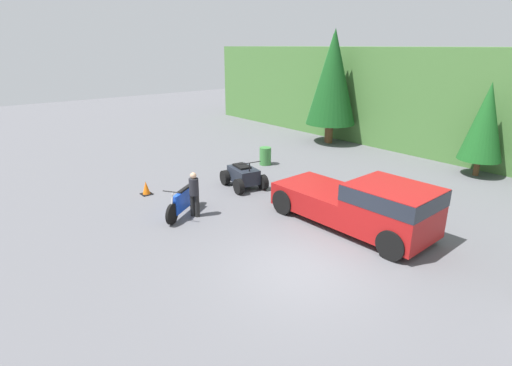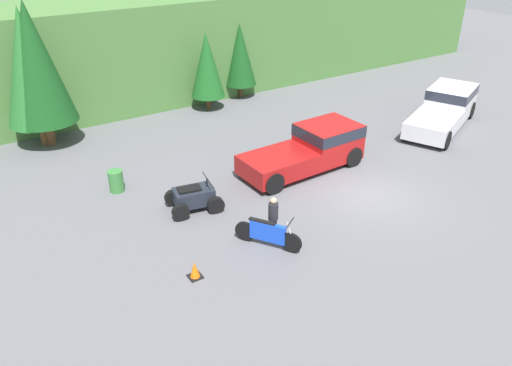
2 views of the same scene
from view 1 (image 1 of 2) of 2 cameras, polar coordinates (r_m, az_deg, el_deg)
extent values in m
plane|color=#5B5B60|center=(11.02, 6.65, -12.18)|extent=(80.00, 80.00, 0.00)
cylinder|color=brown|center=(25.25, 10.22, 7.08)|extent=(0.38, 0.38, 1.14)
cone|color=#236628|center=(24.80, 10.66, 14.27)|extent=(2.79, 2.79, 5.21)
cylinder|color=brown|center=(25.00, 10.46, 7.00)|extent=(0.40, 0.40, 1.19)
cone|color=#144719|center=(24.54, 10.93, 14.59)|extent=(2.92, 2.92, 5.44)
cylinder|color=brown|center=(20.97, 29.00, 1.96)|extent=(0.25, 0.25, 0.76)
cone|color=#19561E|center=(20.54, 29.94, 7.59)|extent=(1.86, 1.86, 3.46)
cube|color=maroon|center=(12.65, 18.80, -3.75)|extent=(2.50, 2.12, 1.52)
cube|color=#1E232D|center=(12.48, 19.04, -1.64)|extent=(2.52, 2.14, 0.49)
cube|color=maroon|center=(14.20, 9.30, -2.04)|extent=(3.04, 2.14, 0.79)
cylinder|color=black|center=(13.38, 22.98, -5.64)|extent=(0.89, 0.31, 0.89)
cylinder|color=black|center=(11.85, 18.82, -8.34)|extent=(0.89, 0.31, 0.89)
cylinder|color=black|center=(15.49, 8.92, -0.98)|extent=(0.89, 0.31, 0.89)
cylinder|color=black|center=(14.18, 3.98, -2.70)|extent=(0.89, 0.31, 0.89)
cylinder|color=black|center=(13.65, -11.92, -4.37)|extent=(0.48, 0.65, 0.71)
cylinder|color=black|center=(14.99, -8.92, -2.02)|extent=(0.48, 0.65, 0.71)
cube|color=blue|center=(14.24, -10.39, -2.42)|extent=(0.82, 1.13, 0.67)
cylinder|color=#B7B7BC|center=(13.54, -11.93, -2.78)|extent=(0.20, 0.27, 0.76)
cylinder|color=black|center=(13.40, -12.04, -1.23)|extent=(0.52, 0.36, 0.04)
cube|color=black|center=(14.28, -10.10, -0.77)|extent=(0.62, 0.84, 0.06)
cylinder|color=black|center=(16.56, 0.99, 0.12)|extent=(0.66, 0.33, 0.63)
cylinder|color=black|center=(16.06, -2.48, -0.51)|extent=(0.66, 0.33, 0.63)
cylinder|color=black|center=(17.66, -1.16, 1.34)|extent=(0.66, 0.33, 0.63)
cylinder|color=black|center=(17.19, -4.46, 0.79)|extent=(0.66, 0.33, 0.63)
cube|color=#1E232D|center=(16.78, -1.79, 1.18)|extent=(1.57, 1.10, 0.60)
cylinder|color=black|center=(16.19, -0.95, 2.28)|extent=(0.06, 0.06, 0.35)
cylinder|color=black|center=(16.14, -0.95, 2.88)|extent=(0.22, 1.04, 0.04)
cube|color=black|center=(16.81, -2.04, 2.43)|extent=(0.91, 0.63, 0.08)
cylinder|color=black|center=(14.06, -8.41, -3.26)|extent=(0.22, 0.22, 0.80)
cylinder|color=black|center=(14.15, -9.04, -3.15)|extent=(0.22, 0.22, 0.80)
cylinder|color=#232328|center=(13.86, -8.87, -0.54)|extent=(0.45, 0.45, 0.60)
sphere|color=tan|center=(13.73, -8.96, 1.06)|extent=(0.29, 0.29, 0.22)
cube|color=black|center=(16.70, -15.35, -1.51)|extent=(0.42, 0.42, 0.03)
cone|color=orange|center=(16.61, -15.43, -0.67)|extent=(0.32, 0.32, 0.55)
cylinder|color=#387A38|center=(20.03, 1.34, 3.87)|extent=(0.58, 0.58, 0.88)
camera|label=2|loc=(20.38, -58.40, 22.23)|focal=35.00mm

